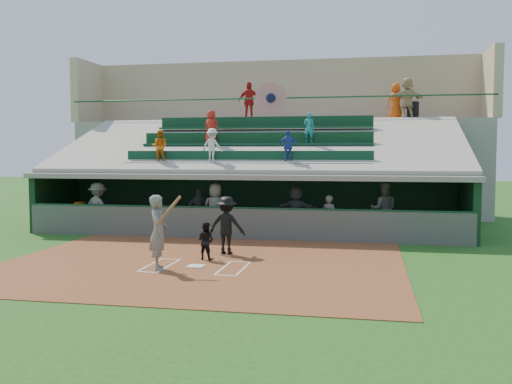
% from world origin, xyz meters
% --- Properties ---
extents(ground, '(100.00, 100.00, 0.00)m').
position_xyz_m(ground, '(0.00, 0.00, 0.00)').
color(ground, '#1E5116').
rests_on(ground, ground).
extents(dirt_slab, '(11.00, 9.00, 0.02)m').
position_xyz_m(dirt_slab, '(0.00, 0.50, 0.01)').
color(dirt_slab, brown).
rests_on(dirt_slab, ground).
extents(home_plate, '(0.43, 0.43, 0.03)m').
position_xyz_m(home_plate, '(0.00, 0.00, 0.04)').
color(home_plate, white).
rests_on(home_plate, dirt_slab).
extents(batters_box_chalk, '(2.65, 1.85, 0.01)m').
position_xyz_m(batters_box_chalk, '(0.00, 0.00, 0.02)').
color(batters_box_chalk, white).
rests_on(batters_box_chalk, dirt_slab).
extents(dugout_floor, '(16.00, 3.50, 0.04)m').
position_xyz_m(dugout_floor, '(0.00, 6.75, 0.02)').
color(dugout_floor, gray).
rests_on(dugout_floor, ground).
extents(concourse_slab, '(20.00, 3.00, 4.60)m').
position_xyz_m(concourse_slab, '(0.00, 13.50, 2.30)').
color(concourse_slab, gray).
rests_on(concourse_slab, ground).
extents(grandstand, '(20.40, 10.40, 7.80)m').
position_xyz_m(grandstand, '(-0.01, 10.52, 2.26)').
color(grandstand, '#525751').
rests_on(grandstand, ground).
extents(batter_at_plate, '(0.99, 0.84, 1.96)m').
position_xyz_m(batter_at_plate, '(-0.86, -0.50, 1.00)').
color(batter_at_plate, '#5E615C').
rests_on(batter_at_plate, dirt_slab).
extents(catcher, '(0.60, 0.52, 1.07)m').
position_xyz_m(catcher, '(-0.04, 1.07, 0.56)').
color(catcher, black).
rests_on(catcher, dirt_slab).
extents(home_umpire, '(1.14, 0.69, 1.73)m').
position_xyz_m(home_umpire, '(0.33, 2.09, 0.89)').
color(home_umpire, black).
rests_on(home_umpire, dirt_slab).
extents(dugout_bench, '(15.77, 5.92, 0.50)m').
position_xyz_m(dugout_bench, '(0.15, 8.04, 0.29)').
color(dugout_bench, brown).
rests_on(dugout_bench, dugout_floor).
extents(white_table, '(0.82, 0.67, 0.64)m').
position_xyz_m(white_table, '(-6.79, 6.31, 0.36)').
color(white_table, white).
rests_on(white_table, dugout_floor).
extents(water_cooler, '(0.44, 0.44, 0.44)m').
position_xyz_m(water_cooler, '(-6.71, 6.23, 0.90)').
color(water_cooler, orange).
rests_on(water_cooler, white_table).
extents(dugout_player_a, '(1.38, 1.05, 1.89)m').
position_xyz_m(dugout_player_a, '(-5.56, 5.49, 0.99)').
color(dugout_player_a, '#61645F').
rests_on(dugout_player_a, dugout_floor).
extents(dugout_player_b, '(1.05, 0.73, 1.66)m').
position_xyz_m(dugout_player_b, '(-1.93, 6.69, 0.87)').
color(dugout_player_b, '#50534E').
rests_on(dugout_player_b, dugout_floor).
extents(dugout_player_c, '(1.04, 0.78, 1.91)m').
position_xyz_m(dugout_player_c, '(-0.99, 5.68, 1.00)').
color(dugout_player_c, '#60625D').
rests_on(dugout_player_c, dugout_floor).
extents(dugout_player_d, '(1.73, 0.84, 1.79)m').
position_xyz_m(dugout_player_d, '(1.89, 6.55, 0.93)').
color(dugout_player_d, '#50524E').
rests_on(dugout_player_d, dugout_floor).
extents(dugout_player_e, '(0.67, 0.57, 1.55)m').
position_xyz_m(dugout_player_e, '(3.18, 5.48, 0.82)').
color(dugout_player_e, '#51534E').
rests_on(dugout_player_e, dugout_floor).
extents(dugout_player_f, '(0.98, 0.77, 1.99)m').
position_xyz_m(dugout_player_f, '(5.06, 6.33, 1.03)').
color(dugout_player_f, '#5E605B').
rests_on(dugout_player_f, dugout_floor).
extents(trash_bin, '(0.54, 0.54, 0.82)m').
position_xyz_m(trash_bin, '(6.50, 13.06, 5.01)').
color(trash_bin, black).
rests_on(trash_bin, concourse_slab).
extents(concourse_staff_a, '(1.10, 0.48, 1.86)m').
position_xyz_m(concourse_staff_a, '(-1.16, 12.64, 5.53)').
color(concourse_staff_a, '#AA1A13').
rests_on(concourse_staff_a, concourse_slab).
extents(concourse_staff_b, '(0.87, 0.60, 1.70)m').
position_xyz_m(concourse_staff_b, '(5.73, 13.07, 5.45)').
color(concourse_staff_b, '#CD490C').
rests_on(concourse_staff_b, concourse_slab).
extents(concourse_staff_c, '(1.82, 1.21, 1.88)m').
position_xyz_m(concourse_staff_c, '(6.20, 12.53, 5.54)').
color(concourse_staff_c, tan).
rests_on(concourse_staff_c, concourse_slab).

